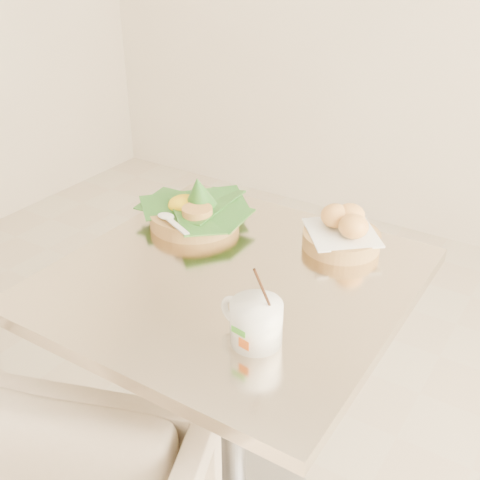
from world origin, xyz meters
The scene contains 5 objects.
floor centered at (0.00, 0.00, 0.00)m, with size 3.60×3.60×0.00m, color beige.
cafe_table centered at (0.17, -0.04, 0.53)m, with size 0.70×0.70×0.75m.
rice_basket centered at (-0.03, 0.11, 0.79)m, with size 0.27×0.27×0.14m.
bread_basket centered at (0.31, 0.20, 0.79)m, with size 0.21×0.21×0.09m.
coffee_mug centered at (0.32, -0.19, 0.79)m, with size 0.13×0.10×0.16m.
Camera 1 is at (0.75, -0.92, 1.42)m, focal length 45.00 mm.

